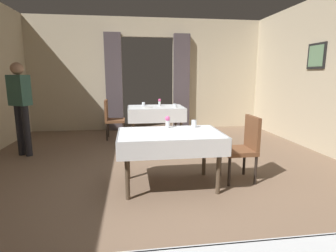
{
  "coord_description": "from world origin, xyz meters",
  "views": [
    {
      "loc": [
        -0.48,
        -3.3,
        1.5
      ],
      "look_at": [
        0.07,
        0.66,
        0.73
      ],
      "focal_mm": 28.5,
      "sensor_mm": 36.0,
      "label": 1
    }
  ],
  "objects_px": {
    "chair_far_left": "(112,117)",
    "plate_far_b": "(148,107)",
    "dining_table_far": "(156,111)",
    "glass_far_c": "(144,104)",
    "flower_vase_far": "(160,102)",
    "flower_vase_mid": "(168,121)",
    "chair_mid_right": "(244,145)",
    "dining_table_mid": "(170,139)",
    "glass_mid_b": "(194,124)",
    "glass_far_d": "(175,105)",
    "person_waiter_by_doorway": "(20,101)"
  },
  "relations": [
    {
      "from": "chair_far_left",
      "to": "glass_mid_b",
      "type": "height_order",
      "value": "chair_far_left"
    },
    {
      "from": "glass_far_c",
      "to": "glass_far_d",
      "type": "height_order",
      "value": "same"
    },
    {
      "from": "dining_table_far",
      "to": "person_waiter_by_doorway",
      "type": "distance_m",
      "value": 2.86
    },
    {
      "from": "chair_far_left",
      "to": "dining_table_mid",
      "type": "bearing_deg",
      "value": -71.74
    },
    {
      "from": "chair_mid_right",
      "to": "plate_far_b",
      "type": "bearing_deg",
      "value": 114.06
    },
    {
      "from": "flower_vase_mid",
      "to": "glass_mid_b",
      "type": "height_order",
      "value": "flower_vase_mid"
    },
    {
      "from": "flower_vase_far",
      "to": "flower_vase_mid",
      "type": "bearing_deg",
      "value": -93.81
    },
    {
      "from": "chair_far_left",
      "to": "plate_far_b",
      "type": "relative_size",
      "value": 4.02
    },
    {
      "from": "glass_mid_b",
      "to": "plate_far_b",
      "type": "distance_m",
      "value": 2.51
    },
    {
      "from": "chair_mid_right",
      "to": "person_waiter_by_doorway",
      "type": "xyz_separation_m",
      "value": [
        -3.58,
        1.7,
        0.51
      ]
    },
    {
      "from": "dining_table_mid",
      "to": "chair_mid_right",
      "type": "height_order",
      "value": "chair_mid_right"
    },
    {
      "from": "flower_vase_mid",
      "to": "glass_far_c",
      "type": "distance_m",
      "value": 2.9
    },
    {
      "from": "glass_mid_b",
      "to": "glass_far_c",
      "type": "distance_m",
      "value": 2.98
    },
    {
      "from": "flower_vase_mid",
      "to": "glass_far_c",
      "type": "relative_size",
      "value": 2.02
    },
    {
      "from": "glass_far_d",
      "to": "chair_far_left",
      "type": "bearing_deg",
      "value": 173.89
    },
    {
      "from": "chair_far_left",
      "to": "glass_far_d",
      "type": "relative_size",
      "value": 11.07
    },
    {
      "from": "plate_far_b",
      "to": "dining_table_mid",
      "type": "bearing_deg",
      "value": -87.52
    },
    {
      "from": "dining_table_far",
      "to": "glass_mid_b",
      "type": "relative_size",
      "value": 12.17
    },
    {
      "from": "dining_table_mid",
      "to": "glass_far_c",
      "type": "bearing_deg",
      "value": 93.46
    },
    {
      "from": "chair_far_left",
      "to": "flower_vase_far",
      "type": "relative_size",
      "value": 5.35
    },
    {
      "from": "person_waiter_by_doorway",
      "to": "flower_vase_mid",
      "type": "bearing_deg",
      "value": -30.17
    },
    {
      "from": "dining_table_far",
      "to": "chair_mid_right",
      "type": "distance_m",
      "value": 3.02
    },
    {
      "from": "chair_mid_right",
      "to": "glass_far_d",
      "type": "distance_m",
      "value": 2.76
    },
    {
      "from": "flower_vase_far",
      "to": "person_waiter_by_doorway",
      "type": "relative_size",
      "value": 0.1
    },
    {
      "from": "glass_mid_b",
      "to": "glass_far_c",
      "type": "bearing_deg",
      "value": 101.3
    },
    {
      "from": "chair_far_left",
      "to": "person_waiter_by_doorway",
      "type": "height_order",
      "value": "person_waiter_by_doorway"
    },
    {
      "from": "chair_mid_right",
      "to": "plate_far_b",
      "type": "distance_m",
      "value": 2.93
    },
    {
      "from": "chair_far_left",
      "to": "flower_vase_mid",
      "type": "height_order",
      "value": "chair_far_left"
    },
    {
      "from": "glass_mid_b",
      "to": "person_waiter_by_doorway",
      "type": "relative_size",
      "value": 0.06
    },
    {
      "from": "flower_vase_far",
      "to": "glass_far_c",
      "type": "height_order",
      "value": "flower_vase_far"
    },
    {
      "from": "dining_table_mid",
      "to": "person_waiter_by_doorway",
      "type": "xyz_separation_m",
      "value": [
        -2.51,
        1.77,
        0.36
      ]
    },
    {
      "from": "chair_mid_right",
      "to": "glass_far_c",
      "type": "height_order",
      "value": "chair_mid_right"
    },
    {
      "from": "dining_table_mid",
      "to": "dining_table_far",
      "type": "relative_size",
      "value": 1.03
    },
    {
      "from": "dining_table_mid",
      "to": "chair_far_left",
      "type": "height_order",
      "value": "chair_far_left"
    },
    {
      "from": "dining_table_far",
      "to": "glass_far_c",
      "type": "distance_m",
      "value": 0.43
    },
    {
      "from": "dining_table_far",
      "to": "glass_far_d",
      "type": "xyz_separation_m",
      "value": [
        0.44,
        -0.16,
        0.14
      ]
    },
    {
      "from": "dining_table_far",
      "to": "glass_far_c",
      "type": "height_order",
      "value": "glass_far_c"
    },
    {
      "from": "dining_table_far",
      "to": "glass_mid_b",
      "type": "bearing_deg",
      "value": -83.41
    },
    {
      "from": "plate_far_b",
      "to": "person_waiter_by_doorway",
      "type": "distance_m",
      "value": 2.59
    },
    {
      "from": "glass_far_c",
      "to": "plate_far_b",
      "type": "bearing_deg",
      "value": -80.92
    },
    {
      "from": "glass_mid_b",
      "to": "person_waiter_by_doorway",
      "type": "height_order",
      "value": "person_waiter_by_doorway"
    },
    {
      "from": "flower_vase_far",
      "to": "person_waiter_by_doorway",
      "type": "height_order",
      "value": "person_waiter_by_doorway"
    },
    {
      "from": "dining_table_far",
      "to": "dining_table_mid",
      "type": "bearing_deg",
      "value": -91.69
    },
    {
      "from": "chair_mid_right",
      "to": "flower_vase_mid",
      "type": "height_order",
      "value": "chair_mid_right"
    },
    {
      "from": "dining_table_mid",
      "to": "glass_far_d",
      "type": "height_order",
      "value": "glass_far_d"
    },
    {
      "from": "chair_far_left",
      "to": "flower_vase_mid",
      "type": "relative_size",
      "value": 5.44
    },
    {
      "from": "dining_table_far",
      "to": "plate_far_b",
      "type": "bearing_deg",
      "value": -138.29
    },
    {
      "from": "dining_table_mid",
      "to": "glass_mid_b",
      "type": "height_order",
      "value": "glass_mid_b"
    },
    {
      "from": "chair_far_left",
      "to": "flower_vase_far",
      "type": "xyz_separation_m",
      "value": [
        1.16,
        0.17,
        0.33
      ]
    },
    {
      "from": "dining_table_far",
      "to": "flower_vase_mid",
      "type": "height_order",
      "value": "flower_vase_mid"
    }
  ]
}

